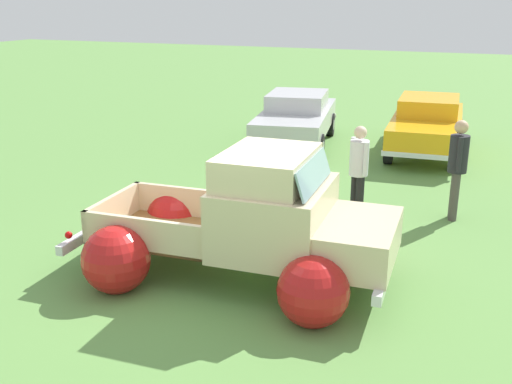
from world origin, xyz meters
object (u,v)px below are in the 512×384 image
(show_car_1, at_px, (427,123))
(spectator_1, at_px, (359,167))
(vintage_pickup_truck, at_px, (256,230))
(show_car_0, at_px, (296,117))
(spectator_0, at_px, (458,163))

(show_car_1, height_order, spectator_1, spectator_1)
(vintage_pickup_truck, bearing_deg, spectator_1, 72.54)
(vintage_pickup_truck, height_order, show_car_0, vintage_pickup_truck)
(show_car_0, bearing_deg, vintage_pickup_truck, 4.79)
(spectator_1, bearing_deg, show_car_1, 40.19)
(vintage_pickup_truck, bearing_deg, show_car_1, 78.62)
(show_car_0, distance_m, spectator_0, 6.35)
(show_car_1, bearing_deg, spectator_0, 8.72)
(spectator_0, relative_size, spectator_1, 1.06)
(vintage_pickup_truck, bearing_deg, show_car_0, 101.75)
(spectator_0, bearing_deg, show_car_0, 128.24)
(spectator_0, bearing_deg, show_car_1, 95.23)
(spectator_1, bearing_deg, spectator_0, -21.52)
(show_car_0, distance_m, show_car_1, 3.46)
(show_car_0, xyz_separation_m, spectator_1, (2.91, -5.13, 0.22))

